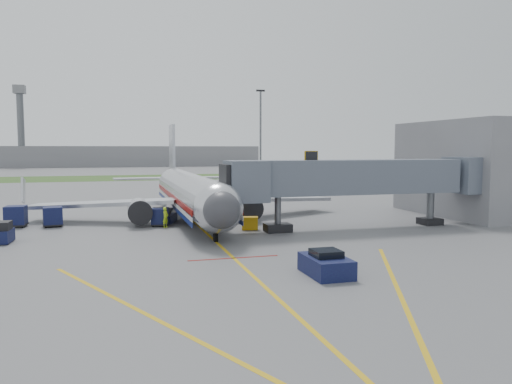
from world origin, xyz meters
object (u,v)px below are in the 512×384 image
object	(u,v)px
belt_loader	(168,218)
ramp_worker	(166,217)
baggage_tug	(3,233)
pushback_tug	(326,265)
airliner	(190,193)

from	to	relation	value
belt_loader	ramp_worker	xyz separation A→B (m)	(-0.51, -3.18, 0.48)
belt_loader	baggage_tug	bearing A→B (deg)	-151.07
pushback_tug	ramp_worker	world-z (taller)	ramp_worker
pushback_tug	ramp_worker	bearing A→B (deg)	109.66
baggage_tug	ramp_worker	world-z (taller)	ramp_worker
baggage_tug	belt_loader	size ratio (longest dim) A/B	0.62
baggage_tug	ramp_worker	bearing A→B (deg)	17.83
baggage_tug	pushback_tug	bearing A→B (deg)	-38.53
ramp_worker	airliner	bearing A→B (deg)	9.68
baggage_tug	belt_loader	distance (m)	14.92
baggage_tug	belt_loader	world-z (taller)	belt_loader
pushback_tug	ramp_worker	xyz separation A→B (m)	(-7.00, 19.60, 0.32)
pushback_tug	belt_loader	bearing A→B (deg)	105.90
airliner	ramp_worker	world-z (taller)	airliner
airliner	ramp_worker	xyz separation A→B (m)	(-3.00, -5.30, -1.72)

